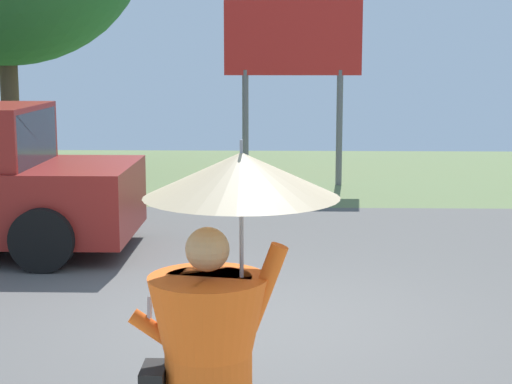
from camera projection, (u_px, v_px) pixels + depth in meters
name	position (u px, v px, depth m)	size (l,w,h in m)	color
ground_plane	(269.00, 255.00, 10.84)	(40.00, 22.00, 0.20)	#565451
monk_pedestrian	(216.00, 348.00, 4.19)	(1.05, 0.96, 2.13)	#E55B19
roadside_billboard	(293.00, 51.00, 15.81)	(2.60, 0.12, 3.50)	slate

